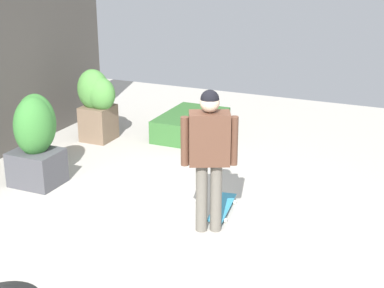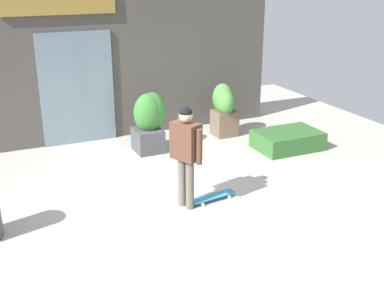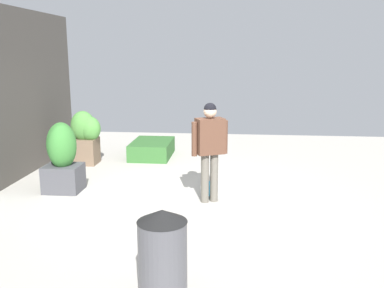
% 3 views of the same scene
% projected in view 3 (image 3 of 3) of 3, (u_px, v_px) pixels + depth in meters
% --- Properties ---
extents(ground_plane, '(12.00, 12.00, 0.00)m').
position_uv_depth(ground_plane, '(170.00, 200.00, 7.09)').
color(ground_plane, '#B2ADA3').
extents(skateboarder, '(0.42, 0.57, 1.63)m').
position_uv_depth(skateboarder, '(210.00, 142.00, 6.80)').
color(skateboarder, '#666056').
rests_on(skateboarder, ground_plane).
extents(skateboard, '(0.82, 0.31, 0.08)m').
position_uv_depth(skateboard, '(210.00, 188.00, 7.47)').
color(skateboard, teal).
rests_on(skateboard, ground_plane).
extents(planter_box_left, '(0.68, 0.63, 1.21)m').
position_uv_depth(planter_box_left, '(62.00, 154.00, 7.45)').
color(planter_box_left, '#47474C').
rests_on(planter_box_left, ground_plane).
extents(planter_box_right, '(0.50, 0.66, 1.17)m').
position_uv_depth(planter_box_right, '(86.00, 135.00, 9.24)').
color(planter_box_right, brown).
rests_on(planter_box_right, ground_plane).
extents(trash_bin, '(0.49, 0.49, 0.95)m').
position_uv_depth(trash_bin, '(163.00, 256.00, 4.09)').
color(trash_bin, '#4C4C51').
rests_on(trash_bin, ground_plane).
extents(hedge_ledge, '(1.32, 0.90, 0.37)m').
position_uv_depth(hedge_ledge, '(152.00, 149.00, 10.01)').
color(hedge_ledge, '#33662D').
rests_on(hedge_ledge, ground_plane).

